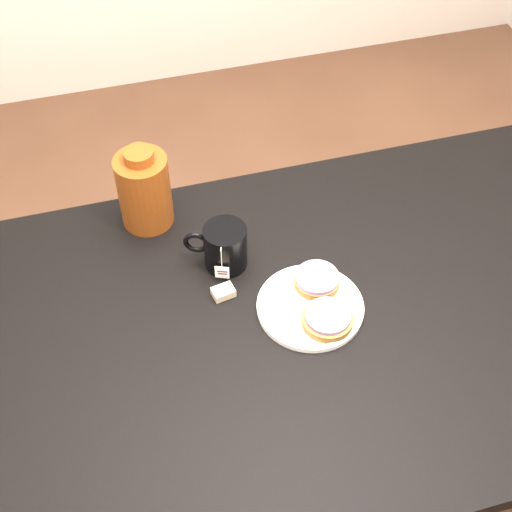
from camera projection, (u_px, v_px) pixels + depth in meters
name	position (u px, v px, depth m)	size (l,w,h in m)	color
ground_plane	(299.00, 476.00, 2.00)	(4.00, 4.00, 0.00)	brown
table	(314.00, 340.00, 1.50)	(1.40, 0.90, 0.75)	black
plate	(310.00, 306.00, 1.45)	(0.22, 0.22, 0.02)	white
bagel_back	(317.00, 280.00, 1.47)	(0.12, 0.12, 0.03)	brown
bagel_front	(327.00, 319.00, 1.40)	(0.13, 0.13, 0.03)	brown
mug	(224.00, 247.00, 1.50)	(0.15, 0.12, 0.10)	black
teabag_pouch	(223.00, 292.00, 1.47)	(0.04, 0.03, 0.02)	#C6B793
bagel_package	(144.00, 190.00, 1.55)	(0.15, 0.15, 0.20)	#55220B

